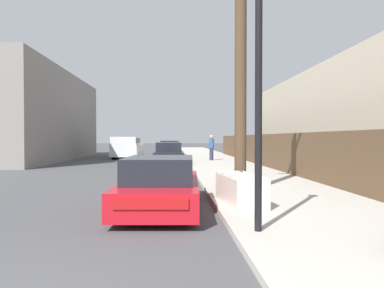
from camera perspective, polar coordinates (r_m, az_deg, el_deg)
sidewalk_curb at (r=25.88m, az=3.61°, el=-2.55°), size 4.20×63.00×0.12m
discarded_fridge at (r=8.10m, az=8.08°, el=-7.45°), size 0.96×1.80×0.72m
parked_sports_car_red at (r=8.01m, az=-5.21°, el=-6.89°), size 1.93×4.28×1.23m
car_parked_mid at (r=20.89m, az=-3.88°, el=-1.77°), size 1.72×4.66×1.40m
car_parked_far at (r=30.81m, az=-3.65°, el=-0.86°), size 2.06×4.77×1.43m
pickup_truck at (r=28.55m, az=-10.67°, el=-0.58°), size 2.25×5.40×1.76m
utility_pole at (r=9.80m, az=8.11°, el=13.17°), size 1.80×0.33×7.02m
street_lamp at (r=5.80m, az=11.04°, el=10.30°), size 0.26×0.26×4.21m
wooden_fence at (r=17.74m, az=13.25°, el=-1.18°), size 0.08×33.07×1.75m
building_left_block at (r=28.94m, az=-26.10°, el=4.14°), size 7.00×16.83×6.60m
building_right_house at (r=20.85m, az=26.06°, el=3.65°), size 6.00×20.48×5.32m
pedestrian at (r=23.79m, az=3.26°, el=-0.54°), size 0.34×0.34×1.75m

